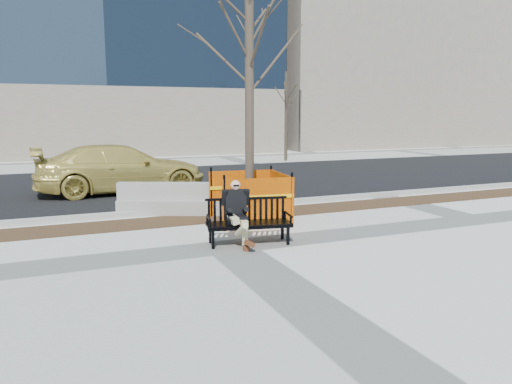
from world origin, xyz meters
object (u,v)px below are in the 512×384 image
seated_man (237,244)px  tree_fence (250,221)px  sedan (123,192)px  bench (249,244)px  jersey_barrier_left (175,214)px

seated_man → tree_fence: bearing=71.8°
tree_fence → sedan: (-2.17, 5.53, 0.00)m
bench → tree_fence: 1.98m
tree_fence → jersey_barrier_left: bearing=133.5°
seated_man → tree_fence: (0.97, 1.74, 0.00)m
jersey_barrier_left → bench: bearing=-54.8°
seated_man → sedan: bearing=110.4°
tree_fence → sedan: 5.94m
sedan → tree_fence: bearing=-160.6°
tree_fence → sedan: bearing=111.4°
bench → sedan: 7.49m
tree_fence → seated_man: bearing=-119.3°
tree_fence → jersey_barrier_left: size_ratio=2.16×
tree_fence → bench: bearing=-112.4°
seated_man → sedan: (-1.19, 7.27, 0.00)m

